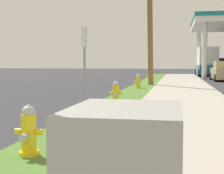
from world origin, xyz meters
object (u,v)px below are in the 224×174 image
object	(u,v)px
fire_hydrant_nearest	(29,133)
car_tan_by_far_pump	(224,72)
street_sign_post	(85,55)
fire_hydrant_second	(116,94)
fire_hydrant_third	(138,82)
fire_hydrant_fourth	(150,77)
truck_teal_at_far_bay	(207,62)
utility_pole_midground	(150,7)
truck_black_on_apron	(219,67)

from	to	relation	value
fire_hydrant_nearest	car_tan_by_far_pump	distance (m)	24.97
street_sign_post	fire_hydrant_second	bearing A→B (deg)	89.79
fire_hydrant_third	street_sign_post	world-z (taller)	street_sign_post
fire_hydrant_nearest	fire_hydrant_second	bearing A→B (deg)	88.78
fire_hydrant_fourth	street_sign_post	xyz separation A→B (m)	(-0.01, -17.89, 1.19)
fire_hydrant_second	fire_hydrant_third	bearing A→B (deg)	90.44
truck_teal_at_far_bay	fire_hydrant_second	bearing A→B (deg)	-100.40
truck_teal_at_far_bay	utility_pole_midground	bearing A→B (deg)	-104.46
street_sign_post	truck_black_on_apron	distance (m)	35.87
fire_hydrant_second	truck_black_on_apron	xyz separation A→B (m)	(6.85, 31.37, 0.47)
truck_teal_at_far_bay	fire_hydrant_nearest	bearing A→B (deg)	-98.71
fire_hydrant_third	truck_black_on_apron	size ratio (longest dim) A/B	0.14
fire_hydrant_second	truck_black_on_apron	size ratio (longest dim) A/B	0.14
utility_pole_midground	truck_teal_at_far_bay	bearing A→B (deg)	75.54
fire_hydrant_third	car_tan_by_far_pump	bearing A→B (deg)	61.93
street_sign_post	truck_black_on_apron	world-z (taller)	street_sign_post
street_sign_post	car_tan_by_far_pump	size ratio (longest dim) A/B	0.47
car_tan_by_far_pump	fire_hydrant_fourth	bearing A→B (deg)	-146.91
fire_hydrant_nearest	truck_teal_at_far_bay	bearing A→B (deg)	81.29
fire_hydrant_fourth	car_tan_by_far_pump	distance (m)	6.84
fire_hydrant_fourth	car_tan_by_far_pump	bearing A→B (deg)	33.09
fire_hydrant_third	utility_pole_midground	size ratio (longest dim) A/B	0.08
fire_hydrant_third	truck_teal_at_far_bay	world-z (taller)	truck_teal_at_far_bay
truck_black_on_apron	truck_teal_at_far_bay	distance (m)	3.62
truck_black_on_apron	truck_teal_at_far_bay	size ratio (longest dim) A/B	0.84
fire_hydrant_nearest	fire_hydrant_third	world-z (taller)	same
fire_hydrant_second	fire_hydrant_third	world-z (taller)	same
fire_hydrant_fourth	truck_black_on_apron	xyz separation A→B (m)	(6.86, 17.31, 0.47)
fire_hydrant_second	truck_teal_at_far_bay	world-z (taller)	truck_teal_at_far_bay
street_sign_post	truck_teal_at_far_bay	xyz separation A→B (m)	(5.19, 32.04, -0.15)
fire_hydrant_nearest	car_tan_by_far_pump	size ratio (longest dim) A/B	0.16
fire_hydrant_second	street_sign_post	world-z (taller)	street_sign_post
fire_hydrant_nearest	fire_hydrant_second	xyz separation A→B (m)	(0.14, 6.48, 0.00)
fire_hydrant_nearest	truck_black_on_apron	world-z (taller)	truck_black_on_apron
fire_hydrant_nearest	truck_black_on_apron	size ratio (longest dim) A/B	0.14
utility_pole_midground	street_sign_post	bearing A→B (deg)	-91.53
utility_pole_midground	car_tan_by_far_pump	bearing A→B (deg)	57.17
utility_pole_midground	street_sign_post	size ratio (longest dim) A/B	4.27
fire_hydrant_third	fire_hydrant_fourth	distance (m)	7.09
fire_hydrant_fourth	utility_pole_midground	distance (m)	6.30
truck_teal_at_far_bay	fire_hydrant_third	bearing A→B (deg)	-103.83
fire_hydrant_fourth	utility_pole_midground	xyz separation A→B (m)	(0.35, -4.60, 4.28)
fire_hydrant_third	truck_teal_at_far_bay	xyz separation A→B (m)	(5.23, 21.24, 1.04)
street_sign_post	car_tan_by_far_pump	bearing A→B (deg)	75.15
fire_hydrant_second	fire_hydrant_fourth	bearing A→B (deg)	90.03
fire_hydrant_nearest	utility_pole_midground	distance (m)	16.51
fire_hydrant_second	car_tan_by_far_pump	xyz separation A→B (m)	(5.72, 17.80, 0.28)
fire_hydrant_second	utility_pole_midground	size ratio (longest dim) A/B	0.08
fire_hydrant_second	car_tan_by_far_pump	bearing A→B (deg)	72.19
truck_teal_at_far_bay	fire_hydrant_fourth	bearing A→B (deg)	-110.12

